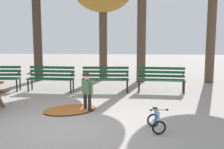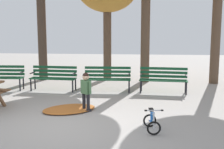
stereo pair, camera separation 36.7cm
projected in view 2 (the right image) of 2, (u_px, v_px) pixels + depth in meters
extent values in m
plane|color=gray|center=(60.00, 127.00, 6.88)|extent=(36.00, 36.00, 0.00)
cube|color=#144728|center=(2.00, 77.00, 10.99)|extent=(1.60, 0.14, 0.03)
cube|color=#144728|center=(1.00, 77.00, 10.87)|extent=(1.60, 0.14, 0.03)
cube|color=#144728|center=(0.00, 78.00, 10.76)|extent=(1.60, 0.14, 0.03)
cube|color=#144728|center=(3.00, 74.00, 11.02)|extent=(1.60, 0.11, 0.09)
cube|color=#144728|center=(2.00, 70.00, 11.00)|extent=(1.60, 0.11, 0.09)
cube|color=#144728|center=(2.00, 67.00, 10.97)|extent=(1.60, 0.11, 0.09)
cylinder|color=black|center=(20.00, 85.00, 10.65)|extent=(0.05, 0.05, 0.44)
cylinder|color=black|center=(23.00, 83.00, 11.01)|extent=(0.05, 0.05, 0.44)
cube|color=black|center=(21.00, 73.00, 10.77)|extent=(0.06, 0.40, 0.03)
cube|color=#144728|center=(55.00, 78.00, 10.82)|extent=(1.60, 0.17, 0.03)
cube|color=#144728|center=(54.00, 78.00, 10.70)|extent=(1.60, 0.17, 0.03)
cube|color=#144728|center=(52.00, 79.00, 10.59)|extent=(1.60, 0.17, 0.03)
cube|color=#144728|center=(51.00, 79.00, 10.47)|extent=(1.60, 0.17, 0.03)
cube|color=#144728|center=(55.00, 75.00, 10.85)|extent=(1.60, 0.14, 0.09)
cube|color=#144728|center=(55.00, 71.00, 10.82)|extent=(1.60, 0.14, 0.09)
cube|color=#144728|center=(55.00, 67.00, 10.80)|extent=(1.60, 0.14, 0.09)
cylinder|color=black|center=(73.00, 86.00, 10.41)|extent=(0.05, 0.05, 0.44)
cylinder|color=black|center=(76.00, 84.00, 10.76)|extent=(0.05, 0.05, 0.44)
cube|color=black|center=(74.00, 74.00, 10.52)|extent=(0.06, 0.40, 0.03)
cylinder|color=black|center=(31.00, 85.00, 10.64)|extent=(0.05, 0.05, 0.44)
cylinder|color=black|center=(35.00, 83.00, 10.99)|extent=(0.05, 0.05, 0.44)
cube|color=black|center=(33.00, 73.00, 10.75)|extent=(0.06, 0.40, 0.03)
cube|color=#144728|center=(108.00, 78.00, 10.66)|extent=(1.60, 0.12, 0.03)
cube|color=#144728|center=(107.00, 79.00, 10.54)|extent=(1.60, 0.12, 0.03)
cube|color=#144728|center=(107.00, 80.00, 10.42)|extent=(1.60, 0.12, 0.03)
cube|color=#144728|center=(107.00, 80.00, 10.31)|extent=(1.60, 0.12, 0.03)
cube|color=#144728|center=(108.00, 75.00, 10.69)|extent=(1.60, 0.09, 0.09)
cube|color=#144728|center=(108.00, 72.00, 10.66)|extent=(1.60, 0.09, 0.09)
cube|color=#144728|center=(108.00, 68.00, 10.64)|extent=(1.60, 0.09, 0.09)
cylinder|color=black|center=(129.00, 87.00, 10.31)|extent=(0.05, 0.05, 0.44)
cylinder|color=black|center=(129.00, 85.00, 10.67)|extent=(0.05, 0.05, 0.44)
cube|color=black|center=(129.00, 74.00, 10.43)|extent=(0.05, 0.40, 0.03)
cylinder|color=black|center=(85.00, 86.00, 10.41)|extent=(0.05, 0.05, 0.44)
cylinder|color=black|center=(86.00, 84.00, 10.76)|extent=(0.05, 0.05, 0.44)
cube|color=black|center=(86.00, 74.00, 10.52)|extent=(0.05, 0.40, 0.03)
cube|color=#144728|center=(163.00, 79.00, 10.47)|extent=(1.60, 0.18, 0.03)
cube|color=#144728|center=(163.00, 80.00, 10.35)|extent=(1.60, 0.18, 0.03)
cube|color=#144728|center=(163.00, 81.00, 10.24)|extent=(1.60, 0.18, 0.03)
cube|color=#144728|center=(163.00, 81.00, 10.12)|extent=(1.60, 0.18, 0.03)
cube|color=#144728|center=(163.00, 76.00, 10.49)|extent=(1.60, 0.16, 0.09)
cube|color=#144728|center=(164.00, 72.00, 10.47)|extent=(1.60, 0.16, 0.09)
cube|color=#144728|center=(164.00, 69.00, 10.45)|extent=(1.60, 0.16, 0.09)
cylinder|color=black|center=(186.00, 88.00, 10.05)|extent=(0.05, 0.05, 0.44)
cylinder|color=black|center=(186.00, 86.00, 10.40)|extent=(0.05, 0.05, 0.44)
cube|color=black|center=(186.00, 75.00, 10.16)|extent=(0.07, 0.40, 0.03)
cylinder|color=black|center=(141.00, 87.00, 10.30)|extent=(0.05, 0.05, 0.44)
cylinder|color=black|center=(141.00, 85.00, 10.65)|extent=(0.05, 0.05, 0.44)
cube|color=black|center=(141.00, 74.00, 10.41)|extent=(0.07, 0.40, 0.03)
cylinder|color=black|center=(88.00, 103.00, 8.08)|extent=(0.09, 0.09, 0.48)
cube|color=black|center=(88.00, 111.00, 8.11)|extent=(0.17, 0.18, 0.06)
cylinder|color=black|center=(84.00, 102.00, 8.19)|extent=(0.09, 0.09, 0.48)
cube|color=black|center=(84.00, 109.00, 8.22)|extent=(0.17, 0.18, 0.06)
cube|color=#477047|center=(86.00, 87.00, 8.07)|extent=(0.28, 0.27, 0.35)
sphere|color=#E0B28E|center=(86.00, 77.00, 8.02)|extent=(0.18, 0.18, 0.18)
sphere|color=black|center=(86.00, 76.00, 8.02)|extent=(0.17, 0.17, 0.17)
cylinder|color=#477047|center=(90.00, 88.00, 7.95)|extent=(0.07, 0.07, 0.33)
cylinder|color=#477047|center=(82.00, 86.00, 8.18)|extent=(0.07, 0.07, 0.33)
torus|color=black|center=(154.00, 128.00, 6.34)|extent=(0.30, 0.08, 0.30)
cylinder|color=silver|center=(154.00, 128.00, 6.34)|extent=(0.06, 0.05, 0.04)
torus|color=black|center=(150.00, 121.00, 6.85)|extent=(0.30, 0.08, 0.30)
cylinder|color=silver|center=(150.00, 121.00, 6.85)|extent=(0.06, 0.05, 0.04)
torus|color=white|center=(154.00, 125.00, 6.87)|extent=(0.11, 0.04, 0.11)
torus|color=white|center=(145.00, 125.00, 6.86)|extent=(0.11, 0.04, 0.11)
cylinder|color=blue|center=(153.00, 118.00, 6.49)|extent=(0.08, 0.31, 0.32)
cylinder|color=blue|center=(151.00, 116.00, 6.65)|extent=(0.05, 0.08, 0.27)
cylinder|color=blue|center=(150.00, 122.00, 6.75)|extent=(0.06, 0.20, 0.05)
cylinder|color=silver|center=(154.00, 121.00, 6.33)|extent=(0.04, 0.08, 0.32)
cylinder|color=blue|center=(152.00, 113.00, 6.49)|extent=(0.08, 0.32, 0.05)
cube|color=black|center=(151.00, 110.00, 6.65)|extent=(0.11, 0.18, 0.04)
cylinder|color=silver|center=(154.00, 110.00, 6.32)|extent=(0.34, 0.07, 0.02)
cylinder|color=black|center=(162.00, 110.00, 6.33)|extent=(0.05, 0.04, 0.04)
cylinder|color=black|center=(146.00, 111.00, 6.31)|extent=(0.05, 0.04, 0.04)
ellipsoid|color=#9E5623|center=(69.00, 109.00, 8.25)|extent=(1.77, 1.65, 0.07)
cylinder|color=#423328|center=(42.00, 31.00, 12.67)|extent=(0.36, 0.36, 4.09)
cylinder|color=brown|center=(107.00, 44.00, 13.02)|extent=(0.34, 0.34, 3.00)
cylinder|color=brown|center=(145.00, 33.00, 12.20)|extent=(0.36, 0.36, 3.91)
cylinder|color=brown|center=(216.00, 35.00, 11.86)|extent=(0.36, 0.36, 3.83)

